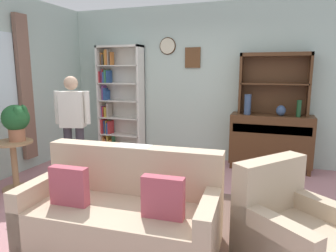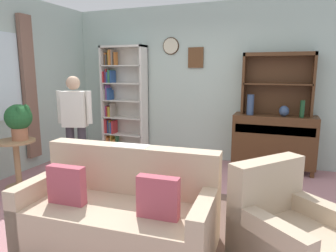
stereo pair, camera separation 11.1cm
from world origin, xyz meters
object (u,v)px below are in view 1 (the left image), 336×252
object	(u,v)px
sideboard	(270,139)
vase_round	(281,111)
bookshelf	(118,100)
armchair_floral	(291,234)
sideboard_hutch	(275,75)
potted_plant_large	(16,120)
couch_floral	(123,213)
bottle_wine	(299,108)
person_reading	(73,121)
plant_stand	(14,160)
vase_tall	(248,104)

from	to	relation	value
sideboard	vase_round	bearing A→B (deg)	-27.17
bookshelf	armchair_floral	bearing A→B (deg)	-41.30
sideboard_hutch	potted_plant_large	size ratio (longest dim) A/B	2.22
sideboard	potted_plant_large	world-z (taller)	potted_plant_large
bookshelf	couch_floral	distance (m)	3.41
bottle_wine	couch_floral	bearing A→B (deg)	-121.26
couch_floral	sideboard_hutch	bearing A→B (deg)	66.59
potted_plant_large	person_reading	xyz separation A→B (m)	(0.51, 0.53, -0.08)
couch_floral	plant_stand	distance (m)	2.16
armchair_floral	bookshelf	bearing A→B (deg)	138.70
sideboard	bookshelf	bearing A→B (deg)	178.30
sideboard_hutch	bottle_wine	bearing A→B (deg)	-26.96
sideboard	vase_tall	distance (m)	0.70
sideboard	couch_floral	bearing A→B (deg)	-114.21
sideboard_hutch	bottle_wine	world-z (taller)	sideboard_hutch
sideboard	bottle_wine	bearing A→B (deg)	-12.89
sideboard_hutch	vase_tall	world-z (taller)	sideboard_hutch
sideboard	couch_floral	distance (m)	3.10
bookshelf	vase_tall	distance (m)	2.50
sideboard	plant_stand	bearing A→B (deg)	-147.32
vase_tall	potted_plant_large	size ratio (longest dim) A/B	0.67
armchair_floral	sideboard_hutch	bearing A→B (deg)	94.56
sideboard	armchair_floral	xyz separation A→B (m)	(0.22, -2.64, -0.22)
bookshelf	armchair_floral	xyz separation A→B (m)	(3.11, -2.73, -0.76)
vase_tall	armchair_floral	bearing A→B (deg)	-76.62
plant_stand	sideboard	bearing A→B (deg)	32.68
sideboard_hutch	vase_tall	size ratio (longest dim) A/B	3.32
vase_round	potted_plant_large	bearing A→B (deg)	-149.47
armchair_floral	person_reading	world-z (taller)	person_reading
sideboard_hutch	armchair_floral	size ratio (longest dim) A/B	1.02
sideboard_hutch	armchair_floral	bearing A→B (deg)	-85.44
vase_tall	plant_stand	world-z (taller)	vase_tall
couch_floral	plant_stand	size ratio (longest dim) A/B	2.67
plant_stand	person_reading	xyz separation A→B (m)	(0.56, 0.59, 0.48)
vase_tall	bottle_wine	distance (m)	0.78
vase_tall	armchair_floral	world-z (taller)	vase_tall
vase_tall	person_reading	bearing A→B (deg)	-148.40
bookshelf	plant_stand	distance (m)	2.33
armchair_floral	person_reading	distance (m)	3.23
plant_stand	armchair_floral	bearing A→B (deg)	-8.44
vase_tall	bottle_wine	world-z (taller)	vase_tall
bookshelf	vase_tall	size ratio (longest dim) A/B	6.33
sideboard_hutch	person_reading	size ratio (longest dim) A/B	0.71
person_reading	armchair_floral	bearing A→B (deg)	-20.57
sideboard_hutch	potted_plant_large	distance (m)	3.96
bookshelf	potted_plant_large	world-z (taller)	bookshelf
sideboard_hutch	sideboard	bearing A→B (deg)	-90.00
armchair_floral	plant_stand	xyz separation A→B (m)	(-3.53, 0.52, 0.14)
bookshelf	armchair_floral	world-z (taller)	bookshelf
sideboard	person_reading	size ratio (longest dim) A/B	0.83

